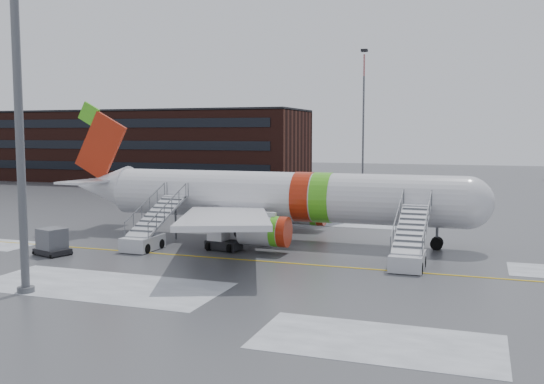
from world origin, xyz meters
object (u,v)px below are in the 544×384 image
at_px(airliner, 269,197).
at_px(airstair_fwd, 409,250).
at_px(uld_container, 52,243).
at_px(pushback_tug, 222,241).
at_px(airstair_aft, 148,234).
at_px(light_mast_near, 17,65).

height_order(airliner, airstair_fwd, airliner).
bearing_deg(uld_container, pushback_tug, 28.02).
bearing_deg(airliner, airstair_fwd, -29.19).
distance_m(airliner, uld_container, 16.47).
xyz_separation_m(airliner, uld_container, (-12.14, -10.84, -2.55)).
bearing_deg(uld_container, airstair_aft, 40.49).
bearing_deg(light_mast_near, airliner, 70.69).
height_order(airliner, light_mast_near, light_mast_near).
height_order(pushback_tug, light_mast_near, light_mast_near).
xyz_separation_m(airstair_aft, light_mast_near, (0.27, -12.96, 10.83)).
xyz_separation_m(airstair_aft, uld_container, (-5.04, -4.30, -0.19)).
bearing_deg(airstair_fwd, pushback_tug, 174.76).
bearing_deg(airstair_fwd, airliner, 150.81).
relative_size(airliner, airstair_fwd, 4.55).
relative_size(airliner, light_mast_near, 1.54).
bearing_deg(airliner, light_mast_near, -109.31).
bearing_deg(airstair_aft, airliner, 42.63).
bearing_deg(pushback_tug, airstair_fwd, -5.24).
bearing_deg(pushback_tug, airstair_aft, -167.06).
distance_m(airliner, pushback_tug, 6.24).
bearing_deg(pushback_tug, uld_container, -151.98).
relative_size(airstair_fwd, light_mast_near, 0.34).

